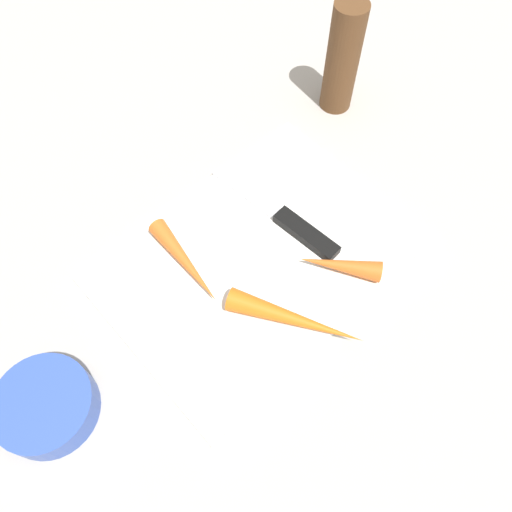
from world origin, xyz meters
The scene contains 8 objects.
ground_plane centered at (0.00, 0.00, 0.00)m, with size 1.40×1.40×0.00m, color #ADA8A0.
cutting_board centered at (0.00, 0.00, 0.01)m, with size 0.36×0.26×0.01m, color white.
knife centered at (-0.06, 0.01, 0.02)m, with size 0.04×0.20×0.01m.
carrot_longest centered at (0.03, 0.09, 0.03)m, with size 0.03×0.03×0.15m, color orange.
carrot_medium centered at (0.07, -0.05, 0.02)m, with size 0.02×0.02×0.13m, color orange.
carrot_shortest centered at (-0.06, 0.08, 0.02)m, with size 0.03×0.03×0.10m, color orange.
small_bowl centered at (0.28, -0.01, 0.02)m, with size 0.10×0.10×0.04m, color #3351B2.
pepper_grinder centered at (-0.27, -0.12, 0.08)m, with size 0.05×0.05×0.16m, color brown.
Camera 1 is at (0.20, 0.22, 0.55)m, focal length 35.61 mm.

